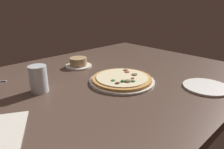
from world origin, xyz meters
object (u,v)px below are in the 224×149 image
(side_plate, at_px, (206,87))
(paper_menu, at_px, (2,132))
(pizza_main, at_px, (122,80))
(ramekin_on_saucer, at_px, (78,63))
(water_glass, at_px, (39,80))

(side_plate, height_order, paper_menu, side_plate)
(pizza_main, height_order, ramekin_on_saucer, ramekin_on_saucer)
(pizza_main, xyz_separation_m, paper_menu, (-0.54, -0.03, -0.01))
(water_glass, xyz_separation_m, side_plate, (0.55, -0.47, -0.05))
(water_glass, relative_size, side_plate, 0.58)
(ramekin_on_saucer, bearing_deg, pizza_main, -88.09)
(pizza_main, relative_size, paper_menu, 1.42)
(water_glass, height_order, paper_menu, water_glass)
(pizza_main, distance_m, paper_menu, 0.54)
(side_plate, xyz_separation_m, paper_menu, (-0.75, 0.27, -0.00))
(pizza_main, relative_size, ramekin_on_saucer, 2.00)
(side_plate, bearing_deg, water_glass, 139.44)
(paper_menu, bearing_deg, pizza_main, 31.79)
(pizza_main, bearing_deg, ramekin_on_saucer, 91.91)
(ramekin_on_saucer, distance_m, paper_menu, 0.64)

